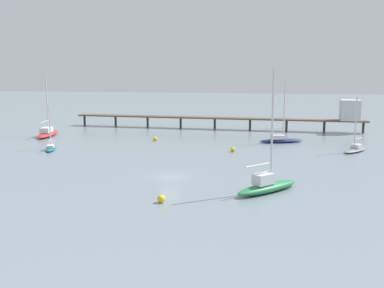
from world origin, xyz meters
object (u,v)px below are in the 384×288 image
Objects in this scene: mooring_buoy_mid at (155,139)px; sailboat_gray at (355,148)px; pier at (284,114)px; sailboat_green at (267,184)px; sailboat_teal at (51,147)px; sailboat_navy at (281,139)px; mooring_buoy_outer at (161,199)px; sailboat_red at (48,132)px; mooring_buoy_inner at (233,149)px.

sailboat_gray is at bearing -8.46° from mooring_buoy_mid.
sailboat_green is (-3.14, -49.93, -2.77)m from pier.
sailboat_teal is (-35.64, 19.89, -0.39)m from sailboat_green.
pier is 5.56× the size of sailboat_navy.
sailboat_green is at bearing 29.09° from mooring_buoy_outer.
sailboat_navy is 0.88× the size of sailboat_red.
sailboat_green is 34.23m from sailboat_navy.
sailboat_teal is (-38.77, -30.04, -3.17)m from pier.
sailboat_navy is at bearing 86.31° from sailboat_green.
sailboat_red reaches higher than sailboat_navy.
mooring_buoy_inner is (30.01, 3.39, -0.08)m from sailboat_teal.
sailboat_teal is 8.95× the size of mooring_buoy_outer.
mooring_buoy_outer is (-13.53, -55.71, -3.25)m from pier.
mooring_buoy_mid is at bearing -143.35° from pier.
sailboat_teal is 50.08m from sailboat_gray.
sailboat_teal is 9.02× the size of mooring_buoy_inner.
sailboat_navy is 40.44m from sailboat_teal.
pier is 57.42m from mooring_buoy_outer.
sailboat_red reaches higher than pier.
pier is at bearing 18.94° from sailboat_red.
sailboat_teal is 0.81× the size of sailboat_gray.
sailboat_green reaches higher than sailboat_teal.
sailboat_navy is 13.85m from sailboat_gray.
sailboat_green is 23.96m from mooring_buoy_inner.
sailboat_red is (-7.94, 14.01, 0.31)m from sailboat_teal.
sailboat_gray reaches higher than mooring_buoy_mid.
sailboat_green is 1.83× the size of sailboat_teal.
mooring_buoy_mid is (-23.12, -2.12, -0.25)m from sailboat_navy.
sailboat_navy is at bearing -93.39° from pier.
mooring_buoy_inner is (-19.59, -3.56, -0.16)m from sailboat_gray.
sailboat_green is at bearing -29.17° from sailboat_teal.
sailboat_teal reaches higher than pier.
mooring_buoy_mid is (-15.29, 8.75, 0.00)m from mooring_buoy_inner.
sailboat_navy reaches higher than sailboat_gray.
pier is 28.24m from mooring_buoy_inner.
sailboat_red is (-45.78, -0.26, 0.15)m from sailboat_navy.
sailboat_gray is 40.72m from mooring_buoy_outer.
sailboat_teal is at bearing -142.23° from pier.
sailboat_navy is 14.51× the size of mooring_buoy_mid.
pier is 4.89× the size of sailboat_red.
mooring_buoy_outer is at bearing -99.30° from mooring_buoy_inner.
sailboat_teal is at bearing -159.34° from sailboat_navy.
sailboat_navy reaches higher than mooring_buoy_inner.
pier is at bearing 115.12° from sailboat_gray.
pier is 80.76× the size of mooring_buoy_mid.
sailboat_green is at bearing -76.41° from mooring_buoy_inner.
pier is at bearing 36.65° from mooring_buoy_mid.
mooring_buoy_outer is at bearing -50.10° from sailboat_red.
sailboat_red is (-46.71, -16.03, -2.85)m from pier.
sailboat_teal is 36.00m from mooring_buoy_outer.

